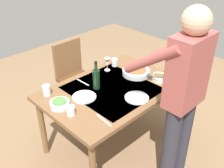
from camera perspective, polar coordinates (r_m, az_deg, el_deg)
name	(u,v)px	position (r m, az deg, el deg)	size (l,w,h in m)	color
ground_plane	(112,142)	(3.14, 0.00, -12.29)	(6.00, 6.00, 0.00)	#846647
dining_table	(112,95)	(2.73, 0.00, -2.27)	(1.38, 0.94, 0.73)	brown
chair_near	(73,72)	(3.44, -8.25, 2.52)	(0.40, 0.40, 0.91)	#523019
person_server	(182,94)	(2.25, 14.77, -2.05)	(0.42, 0.61, 1.69)	#2D2D38
wine_bottle	(96,79)	(2.64, -3.38, 1.16)	(0.07, 0.07, 0.30)	black
wine_glass_left	(107,62)	(2.97, -1.03, 4.72)	(0.07, 0.07, 0.15)	white
water_cup_near_left	(115,62)	(3.10, 0.58, 4.64)	(0.07, 0.07, 0.09)	silver
water_cup_near_right	(71,111)	(2.33, -8.82, -5.65)	(0.08, 0.08, 0.09)	silver
water_cup_far_left	(47,90)	(2.64, -13.81, -1.32)	(0.08, 0.08, 0.10)	silver
serving_bowl_pasta	(136,72)	(2.93, 5.17, 2.60)	(0.30, 0.30, 0.07)	silver
side_bowl_salad	(60,104)	(2.45, -11.11, -4.14)	(0.18, 0.18, 0.07)	silver
side_bowl_bread	(160,77)	(2.86, 10.13, 1.45)	(0.16, 0.16, 0.07)	silver
dinner_plate_near	(84,97)	(2.56, -5.96, -2.76)	(0.23, 0.23, 0.01)	silver
dinner_plate_far	(137,98)	(2.55, 5.31, -2.93)	(0.23, 0.23, 0.01)	silver
table_knife	(104,120)	(2.27, -1.74, -7.76)	(0.01, 0.20, 0.01)	silver
table_fork	(83,82)	(2.80, -6.25, 0.36)	(0.01, 0.18, 0.01)	silver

